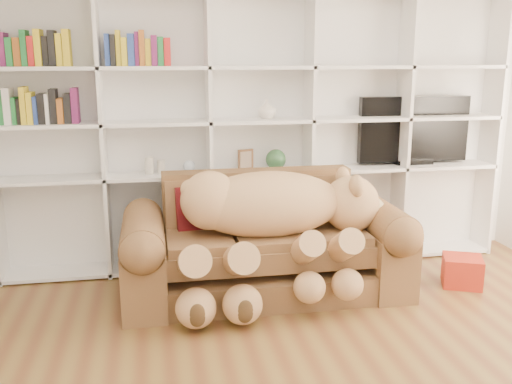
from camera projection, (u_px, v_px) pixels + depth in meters
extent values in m
cube|color=silver|center=(256.00, 113.00, 5.09)|extent=(5.00, 0.02, 2.70)
cube|color=white|center=(256.00, 130.00, 5.10)|extent=(4.40, 0.03, 2.40)
cube|color=white|center=(103.00, 136.00, 4.71)|extent=(0.03, 0.35, 2.40)
cube|color=white|center=(209.00, 133.00, 4.87)|extent=(0.03, 0.35, 2.40)
cube|color=white|center=(309.00, 131.00, 5.02)|extent=(0.03, 0.35, 2.40)
cube|color=white|center=(402.00, 129.00, 5.18)|extent=(0.03, 0.35, 2.40)
cube|color=white|center=(490.00, 126.00, 5.33)|extent=(0.03, 0.35, 2.40)
cube|color=white|center=(259.00, 259.00, 5.22)|extent=(4.40, 0.35, 0.03)
cube|color=white|center=(260.00, 172.00, 5.03)|extent=(4.40, 0.35, 0.03)
cube|color=white|center=(260.00, 121.00, 4.92)|extent=(4.40, 0.35, 0.03)
cube|color=white|center=(260.00, 67.00, 4.81)|extent=(4.40, 0.35, 0.03)
cube|color=brown|center=(265.00, 279.00, 4.54)|extent=(2.10, 0.85, 0.22)
cube|color=brown|center=(266.00, 241.00, 4.45)|extent=(1.56, 0.70, 0.30)
cube|color=brown|center=(257.00, 202.00, 4.78)|extent=(1.56, 0.20, 0.55)
cube|color=brown|center=(144.00, 268.00, 4.34)|extent=(0.32, 0.95, 0.55)
cube|color=brown|center=(378.00, 252.00, 4.67)|extent=(0.32, 0.95, 0.55)
cylinder|color=brown|center=(143.00, 233.00, 4.27)|extent=(0.32, 0.90, 0.32)
cylinder|color=brown|center=(380.00, 220.00, 4.61)|extent=(0.32, 0.90, 0.32)
ellipsoid|color=tan|center=(268.00, 204.00, 4.35)|extent=(1.17, 0.56, 0.50)
sphere|color=tan|center=(210.00, 200.00, 4.26)|extent=(0.44, 0.44, 0.44)
sphere|color=tan|center=(351.00, 204.00, 4.47)|extent=(0.44, 0.44, 0.44)
sphere|color=#C7B783|center=(371.00, 210.00, 4.52)|extent=(0.22, 0.22, 0.22)
sphere|color=#422E18|center=(381.00, 211.00, 4.53)|extent=(0.07, 0.07, 0.07)
ellipsoid|color=tan|center=(356.00, 186.00, 4.28)|extent=(0.10, 0.17, 0.17)
ellipsoid|color=tan|center=(343.00, 177.00, 4.58)|extent=(0.10, 0.17, 0.17)
sphere|color=tan|center=(191.00, 189.00, 4.21)|extent=(0.15, 0.15, 0.15)
cylinder|color=tan|center=(304.00, 250.00, 4.14)|extent=(0.19, 0.54, 0.39)
cylinder|color=tan|center=(341.00, 248.00, 4.19)|extent=(0.19, 0.54, 0.39)
cylinder|color=tan|center=(193.00, 263.00, 4.00)|extent=(0.22, 0.62, 0.46)
cylinder|color=tan|center=(238.00, 260.00, 4.06)|extent=(0.22, 0.62, 0.46)
sphere|color=tan|center=(310.00, 288.00, 4.02)|extent=(0.23, 0.23, 0.23)
sphere|color=tan|center=(348.00, 285.00, 4.07)|extent=(0.23, 0.23, 0.23)
sphere|color=tan|center=(196.00, 307.00, 3.90)|extent=(0.28, 0.28, 0.28)
sphere|color=tan|center=(242.00, 304.00, 3.96)|extent=(0.28, 0.28, 0.28)
cube|color=maroon|center=(200.00, 210.00, 4.51)|extent=(0.40, 0.25, 0.39)
cube|color=red|center=(462.00, 271.00, 4.69)|extent=(0.39, 0.38, 0.24)
cube|color=black|center=(414.00, 129.00, 5.25)|extent=(1.05, 0.08, 0.60)
cube|color=black|center=(412.00, 161.00, 5.32)|extent=(0.35, 0.18, 0.04)
cube|color=#54351D|center=(246.00, 159.00, 4.98)|extent=(0.14, 0.07, 0.18)
sphere|color=#326238|center=(276.00, 159.00, 5.03)|extent=(0.18, 0.18, 0.18)
cylinder|color=beige|center=(149.00, 166.00, 4.84)|extent=(0.09, 0.09, 0.15)
cylinder|color=beige|center=(161.00, 167.00, 4.86)|extent=(0.08, 0.08, 0.12)
sphere|color=silver|center=(189.00, 166.00, 4.90)|extent=(0.10, 0.10, 0.10)
imported|color=silver|center=(267.00, 109.00, 4.91)|extent=(0.20, 0.20, 0.17)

